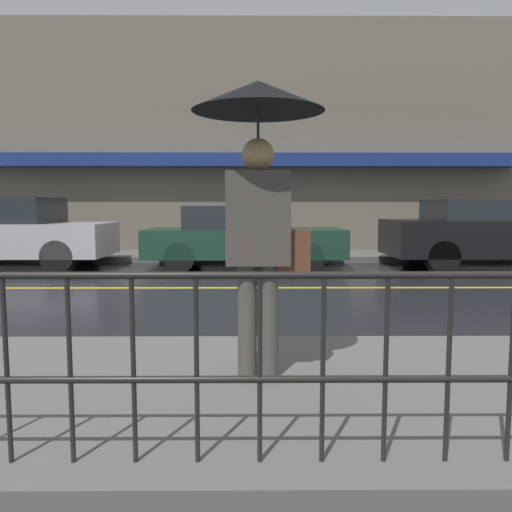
{
  "coord_description": "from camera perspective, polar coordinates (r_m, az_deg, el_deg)",
  "views": [
    {
      "loc": [
        1.32,
        -8.3,
        1.38
      ],
      "look_at": [
        1.36,
        -2.21,
        0.76
      ],
      "focal_mm": 35.0,
      "sensor_mm": 36.0,
      "label": 1
    }
  ],
  "objects": [
    {
      "name": "car_dark_green",
      "position": [
        10.99,
        -1.51,
        2.26
      ],
      "size": [
        4.31,
        1.74,
        1.38
      ],
      "color": "#193828",
      "rests_on": "ground_plane"
    },
    {
      "name": "sidewalk_near",
      "position": [
        3.82,
        -21.24,
        -14.62
      ],
      "size": [
        28.0,
        2.57,
        0.15
      ],
      "color": "#60605E",
      "rests_on": "ground_plane"
    },
    {
      "name": "car_black",
      "position": [
        12.21,
        25.53,
        2.42
      ],
      "size": [
        4.73,
        1.88,
        1.51
      ],
      "color": "black",
      "rests_on": "ground_plane"
    },
    {
      "name": "building_storefront",
      "position": [
        14.16,
        -5.87,
        13.04
      ],
      "size": [
        28.0,
        0.85,
        6.43
      ],
      "color": "#706656",
      "rests_on": "ground_plane"
    },
    {
      "name": "ground_plane",
      "position": [
        8.52,
        -9.29,
        -3.63
      ],
      "size": [
        80.0,
        80.0,
        0.0
      ],
      "primitive_type": "plane",
      "color": "black"
    },
    {
      "name": "sidewalk_far",
      "position": [
        13.05,
        -6.18,
        -0.02
      ],
      "size": [
        28.0,
        1.89,
        0.15
      ],
      "color": "#60605E",
      "rests_on": "ground_plane"
    },
    {
      "name": "lane_marking",
      "position": [
        8.51,
        -9.29,
        -3.6
      ],
      "size": [
        25.2,
        0.12,
        0.01
      ],
      "color": "gold",
      "rests_on": "ground_plane"
    },
    {
      "name": "pedestrian",
      "position": [
        3.51,
        0.35,
        11.14
      ],
      "size": [
        0.92,
        0.92,
        2.08
      ],
      "rotation": [
        0.0,
        0.0,
        3.14
      ],
      "color": "#4C4742",
      "rests_on": "sidewalk_near"
    },
    {
      "name": "car_silver",
      "position": [
        12.21,
        -26.34,
        2.43
      ],
      "size": [
        4.25,
        1.88,
        1.56
      ],
      "color": "#B2B5BA",
      "rests_on": "ground_plane"
    }
  ]
}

